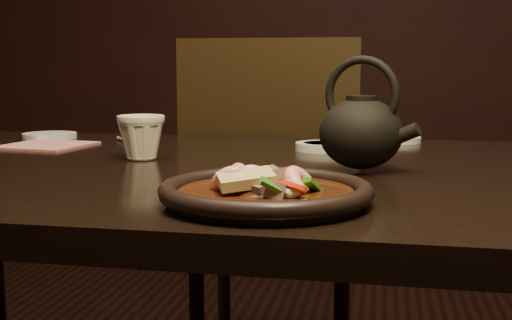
% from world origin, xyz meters
% --- Properties ---
extents(table, '(1.60, 0.90, 0.75)m').
position_xyz_m(table, '(0.00, 0.00, 0.67)').
color(table, black).
rests_on(table, floor).
extents(chair, '(0.49, 0.49, 0.98)m').
position_xyz_m(chair, '(-0.05, 0.64, 0.53)').
color(chair, black).
rests_on(chair, floor).
extents(plate, '(0.25, 0.25, 0.03)m').
position_xyz_m(plate, '(0.11, -0.30, 0.76)').
color(plate, black).
rests_on(plate, table).
extents(stirfry, '(0.15, 0.14, 0.05)m').
position_xyz_m(stirfry, '(0.10, -0.30, 0.77)').
color(stirfry, '#341709').
rests_on(stirfry, plate).
extents(soy_dish, '(0.11, 0.11, 0.02)m').
position_xyz_m(soy_dish, '(0.12, 0.21, 0.76)').
color(soy_dish, white).
rests_on(soy_dish, table).
extents(saucer_left, '(0.12, 0.12, 0.01)m').
position_xyz_m(saucer_left, '(-0.51, 0.32, 0.76)').
color(saucer_left, white).
rests_on(saucer_left, table).
extents(saucer_right, '(0.12, 0.12, 0.01)m').
position_xyz_m(saucer_right, '(0.26, 0.39, 0.76)').
color(saucer_right, white).
rests_on(saucer_right, table).
extents(tea_cup, '(0.09, 0.09, 0.08)m').
position_xyz_m(tea_cup, '(-0.18, 0.02, 0.79)').
color(tea_cup, silver).
rests_on(tea_cup, table).
extents(chopsticks, '(0.17, 0.22, 0.01)m').
position_xyz_m(chopsticks, '(-0.27, 0.21, 0.75)').
color(chopsticks, tan).
rests_on(chopsticks, table).
extents(napkin, '(0.18, 0.18, 0.00)m').
position_xyz_m(napkin, '(-0.44, 0.17, 0.75)').
color(napkin, '#B97472').
rests_on(napkin, table).
extents(teapot, '(0.16, 0.13, 0.17)m').
position_xyz_m(teapot, '(0.20, -0.03, 0.82)').
color(teapot, black).
rests_on(teapot, table).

